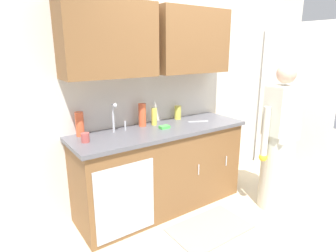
{
  "coord_description": "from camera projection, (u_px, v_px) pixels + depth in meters",
  "views": [
    {
      "loc": [
        -2.17,
        -1.75,
        1.77
      ],
      "look_at": [
        -0.56,
        0.55,
        1.0
      ],
      "focal_mm": 30.21,
      "sensor_mm": 36.0,
      "label": 1
    }
  ],
  "objects": [
    {
      "name": "ground_plane",
      "position": [
        240.0,
        218.0,
        3.05
      ],
      "size": [
        9.0,
        9.0,
        0.0
      ],
      "primitive_type": "plane",
      "color": "beige"
    },
    {
      "name": "bottle_dish_liquid",
      "position": [
        80.0,
        124.0,
        2.75
      ],
      "size": [
        0.08,
        0.08,
        0.24
      ],
      "primitive_type": "cylinder",
      "color": "#E05933",
      "rests_on": "countertop"
    },
    {
      "name": "sink",
      "position": [
        124.0,
        136.0,
        2.81
      ],
      "size": [
        0.5,
        0.36,
        0.35
      ],
      "color": "#B7BABF",
      "rests_on": "counter_cabinet"
    },
    {
      "name": "person_at_sink",
      "position": [
        278.0,
        150.0,
        3.11
      ],
      "size": [
        0.55,
        0.34,
        1.62
      ],
      "color": "white",
      "rests_on": "ground"
    },
    {
      "name": "bottle_water_tall",
      "position": [
        142.0,
        115.0,
        3.1
      ],
      "size": [
        0.08,
        0.08,
        0.25
      ],
      "primitive_type": "cylinder",
      "color": "#E05933",
      "rests_on": "countertop"
    },
    {
      "name": "knife_on_counter",
      "position": [
        198.0,
        121.0,
        3.32
      ],
      "size": [
        0.23,
        0.12,
        0.01
      ],
      "primitive_type": "cube",
      "rotation": [
        0.0,
        0.0,
        2.72
      ],
      "color": "silver",
      "rests_on": "countertop"
    },
    {
      "name": "floor_mat",
      "position": [
        210.0,
        228.0,
        2.87
      ],
      "size": [
        0.8,
        0.5,
        0.01
      ],
      "primitive_type": "cube",
      "color": "gray",
      "rests_on": "ground"
    },
    {
      "name": "bottle_soap",
      "position": [
        178.0,
        113.0,
        3.42
      ],
      "size": [
        0.08,
        0.08,
        0.16
      ],
      "primitive_type": "cylinder",
      "color": "#D8D14C",
      "rests_on": "countertop"
    },
    {
      "name": "bottle_cleaner_spray",
      "position": [
        154.0,
        117.0,
        3.15
      ],
      "size": [
        0.06,
        0.06,
        0.19
      ],
      "primitive_type": "cylinder",
      "color": "#D8D14C",
      "rests_on": "countertop"
    },
    {
      "name": "closet_door_panel",
      "position": [
        294.0,
        103.0,
        3.89
      ],
      "size": [
        0.04,
        1.1,
        2.1
      ],
      "primitive_type": "cube",
      "rotation": [
        0.0,
        0.0,
        1.57
      ],
      "color": "silver",
      "rests_on": "ground"
    },
    {
      "name": "cup_by_sink",
      "position": [
        85.0,
        138.0,
        2.58
      ],
      "size": [
        0.08,
        0.08,
        0.09
      ],
      "primitive_type": "cylinder",
      "color": "#B24C47",
      "rests_on": "countertop"
    },
    {
      "name": "countertop",
      "position": [
        161.0,
        130.0,
        3.05
      ],
      "size": [
        1.96,
        0.66,
        0.04
      ],
      "primitive_type": "cube",
      "color": "#595960",
      "rests_on": "counter_cabinet"
    },
    {
      "name": "sponge",
      "position": [
        164.0,
        127.0,
        3.04
      ],
      "size": [
        0.11,
        0.07,
        0.03
      ],
      "primitive_type": "cube",
      "color": "#4CBF4C",
      "rests_on": "countertop"
    },
    {
      "name": "kitchen_wall_with_uppers",
      "position": [
        176.0,
        74.0,
        3.37
      ],
      "size": [
        4.8,
        0.44,
        2.7
      ],
      "color": "beige",
      "rests_on": "ground"
    },
    {
      "name": "counter_cabinet",
      "position": [
        161.0,
        170.0,
        3.18
      ],
      "size": [
        1.9,
        0.62,
        0.9
      ],
      "color": "brown",
      "rests_on": "ground"
    }
  ]
}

